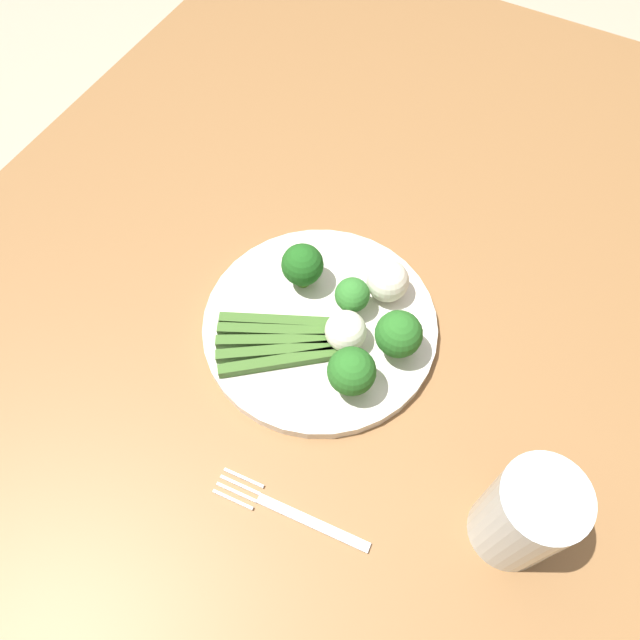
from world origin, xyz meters
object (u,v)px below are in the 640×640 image
(cauliflower_outer_edge, at_px, (350,333))
(water_glass, at_px, (525,515))
(asparagus_bundle, at_px, (282,341))
(broccoli_back_right, at_px, (354,293))
(broccoli_back, at_px, (399,335))
(broccoli_near_center, at_px, (352,372))
(broccoli_left, at_px, (302,265))
(fork, at_px, (289,512))
(dining_table, at_px, (356,356))
(cauliflower_front, at_px, (388,281))
(plate, at_px, (320,325))

(cauliflower_outer_edge, bearing_deg, water_glass, -114.92)
(asparagus_bundle, height_order, broccoli_back_right, broccoli_back_right)
(broccoli_back, height_order, broccoli_near_center, same)
(broccoli_left, bearing_deg, broccoli_near_center, -130.62)
(fork, distance_m, water_glass, 0.22)
(broccoli_left, bearing_deg, broccoli_back_right, -91.98)
(dining_table, relative_size, broccoli_back, 21.31)
(cauliflower_front, distance_m, water_glass, 0.29)
(broccoli_back_right, relative_size, water_glass, 0.38)
(cauliflower_outer_edge, bearing_deg, asparagus_bundle, 119.05)
(plate, xyz_separation_m, asparagus_bundle, (-0.04, 0.02, 0.01))
(broccoli_near_center, relative_size, fork, 0.38)
(broccoli_back, height_order, water_glass, water_glass)
(plate, relative_size, broccoli_near_center, 4.27)
(broccoli_left, relative_size, cauliflower_front, 1.22)
(broccoli_back_right, xyz_separation_m, water_glass, (-0.15, -0.25, 0.02))
(asparagus_bundle, bearing_deg, broccoli_back, 175.53)
(cauliflower_front, relative_size, fork, 0.30)
(water_glass, bearing_deg, broccoli_back, 55.62)
(asparagus_bundle, bearing_deg, water_glass, 137.79)
(broccoli_near_center, distance_m, cauliflower_front, 0.13)
(broccoli_back, distance_m, broccoli_left, 0.14)
(cauliflower_front, xyz_separation_m, fork, (-0.27, -0.02, -0.04))
(broccoli_left, relative_size, water_glass, 0.47)
(broccoli_left, distance_m, cauliflower_outer_edge, 0.10)
(dining_table, relative_size, broccoli_near_center, 21.38)
(asparagus_bundle, relative_size, broccoli_near_center, 2.46)
(asparagus_bundle, height_order, broccoli_left, broccoli_left)
(broccoli_left, distance_m, broccoli_near_center, 0.15)
(asparagus_bundle, xyz_separation_m, broccoli_back_right, (0.08, -0.05, 0.02))
(cauliflower_outer_edge, bearing_deg, broccoli_near_center, -151.77)
(cauliflower_outer_edge, bearing_deg, dining_table, 6.78)
(broccoli_back_right, bearing_deg, water_glass, -121.61)
(plate, bearing_deg, cauliflower_outer_edge, -101.46)
(dining_table, xyz_separation_m, cauliflower_outer_edge, (-0.04, -0.00, 0.13))
(broccoli_back, distance_m, fork, 0.21)
(fork, bearing_deg, plate, -74.42)
(cauliflower_front, bearing_deg, cauliflower_outer_edge, 174.41)
(asparagus_bundle, distance_m, broccoli_left, 0.09)
(cauliflower_front, distance_m, fork, 0.28)
(broccoli_back, distance_m, cauliflower_front, 0.08)
(broccoli_back_right, xyz_separation_m, broccoli_near_center, (-0.09, -0.04, 0.01))
(asparagus_bundle, relative_size, cauliflower_front, 3.14)
(dining_table, bearing_deg, cauliflower_front, -18.43)
(broccoli_left, distance_m, cauliflower_front, 0.10)
(dining_table, distance_m, cauliflower_outer_edge, 0.14)
(plate, distance_m, broccoli_near_center, 0.10)
(broccoli_left, xyz_separation_m, cauliflower_outer_edge, (-0.05, -0.09, -0.01))
(broccoli_back, xyz_separation_m, cauliflower_outer_edge, (-0.02, 0.05, -0.01))
(dining_table, bearing_deg, broccoli_near_center, -161.26)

